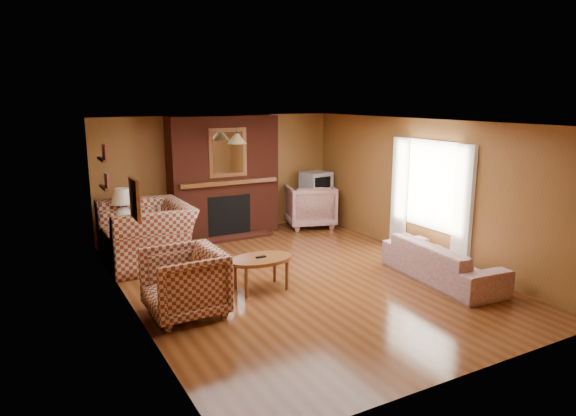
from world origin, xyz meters
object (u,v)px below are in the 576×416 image
plaid_armchair (184,283)px  tv_stand (316,210)px  plaid_loveseat (146,234)px  fireplace (224,177)px  coffee_table (261,261)px  floral_armchair (310,206)px  side_table (125,240)px  crt_tv (316,184)px  floral_sofa (442,261)px  table_lamp (123,204)px

plaid_armchair → tv_stand: (4.00, 3.26, -0.10)m
plaid_armchair → tv_stand: 5.16m
plaid_loveseat → fireplace: bearing=120.0°
coffee_table → floral_armchair: bearing=48.2°
side_table → tv_stand: (4.15, 0.35, 0.04)m
plaid_loveseat → crt_tv: crt_tv is taller
floral_sofa → tv_stand: 3.91m
coffee_table → fireplace: bearing=77.3°
fireplace → plaid_loveseat: fireplace is taller
plaid_armchair → side_table: size_ratio=1.62×
tv_stand → floral_sofa: bearing=-92.9°
plaid_armchair → tv_stand: plaid_armchair is taller
side_table → tv_stand: tv_stand is taller
fireplace → plaid_loveseat: 2.25m
floral_armchair → crt_tv: size_ratio=1.64×
side_table → crt_tv: (4.15, 0.34, 0.62)m
floral_armchair → coffee_table: (-2.57, -2.88, -0.03)m
side_table → crt_tv: crt_tv is taller
fireplace → crt_tv: 2.08m
plaid_loveseat → plaid_armchair: (-0.10, -2.36, -0.07)m
table_lamp → crt_tv: 4.16m
plaid_armchair → side_table: bearing=-177.9°
coffee_table → crt_tv: bearing=46.7°
fireplace → floral_sofa: fireplace is taller
floral_armchair → floral_sofa: bearing=107.3°
table_lamp → floral_armchair: bearing=4.4°
plaid_armchair → table_lamp: table_lamp is taller
plaid_loveseat → table_lamp: bearing=-155.9°
fireplace → crt_tv: size_ratio=3.93×
plaid_armchair → crt_tv: bearing=128.3°
plaid_armchair → floral_sofa: size_ratio=0.47×
fireplace → table_lamp: bearing=-165.7°
fireplace → plaid_armchair: 4.02m
fireplace → table_lamp: 2.18m
coffee_table → tv_stand: 4.01m
table_lamp → crt_tv: table_lamp is taller
table_lamp → tv_stand: (4.15, 0.35, -0.61)m
plaid_loveseat → coffee_table: plaid_loveseat is taller
fireplace → floral_sofa: (1.90, -4.09, -0.88)m
floral_sofa → coffee_table: bearing=73.8°
fireplace → coffee_table: size_ratio=2.48×
coffee_table → plaid_loveseat: bearing=119.7°
table_lamp → tv_stand: bearing=4.8°
plaid_armchair → table_lamp: (-0.15, 2.91, 0.51)m
side_table → table_lamp: size_ratio=0.95×
floral_armchair → table_lamp: 4.01m
floral_sofa → crt_tv: size_ratio=3.36×
plaid_armchair → floral_armchair: floral_armchair is taller
floral_sofa → crt_tv: (0.15, 3.90, 0.62)m
floral_armchair → table_lamp: bearing=21.3°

